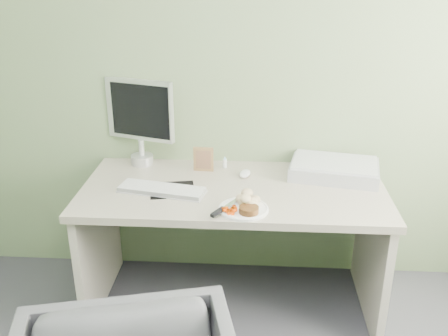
# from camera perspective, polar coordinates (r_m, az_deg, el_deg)

# --- Properties ---
(wall_back) EXTENTS (3.50, 0.00, 3.50)m
(wall_back) POSITION_cam_1_polar(r_m,az_deg,el_deg) (2.80, 1.54, 12.64)
(wall_back) COLOR #6C845D
(wall_back) RESTS_ON floor
(desk) EXTENTS (1.60, 0.75, 0.73)m
(desk) POSITION_cam_1_polar(r_m,az_deg,el_deg) (2.71, 1.05, -5.74)
(desk) COLOR #A89D8C
(desk) RESTS_ON floor
(plate) EXTENTS (0.24, 0.24, 0.01)m
(plate) POSITION_cam_1_polar(r_m,az_deg,el_deg) (2.40, 2.24, -4.71)
(plate) COLOR white
(plate) RESTS_ON desk
(steak) EXTENTS (0.12, 0.12, 0.03)m
(steak) POSITION_cam_1_polar(r_m,az_deg,el_deg) (2.35, 2.85, -4.79)
(steak) COLOR black
(steak) RESTS_ON plate
(potato_pile) EXTENTS (0.12, 0.09, 0.06)m
(potato_pile) POSITION_cam_1_polar(r_m,az_deg,el_deg) (2.41, 2.78, -3.64)
(potato_pile) COLOR tan
(potato_pile) RESTS_ON plate
(carrot_heap) EXTENTS (0.07, 0.07, 0.04)m
(carrot_heap) POSITION_cam_1_polar(r_m,az_deg,el_deg) (2.35, 0.66, -4.65)
(carrot_heap) COLOR #E94904
(carrot_heap) RESTS_ON plate
(steak_knife) EXTENTS (0.14, 0.22, 0.02)m
(steak_knife) POSITION_cam_1_polar(r_m,az_deg,el_deg) (2.36, -0.16, -4.71)
(steak_knife) COLOR silver
(steak_knife) RESTS_ON plate
(mousepad) EXTENTS (0.26, 0.24, 0.00)m
(mousepad) POSITION_cam_1_polar(r_m,az_deg,el_deg) (2.62, -5.91, -2.48)
(mousepad) COLOR black
(mousepad) RESTS_ON desk
(keyboard) EXTENTS (0.46, 0.22, 0.02)m
(keyboard) POSITION_cam_1_polar(r_m,az_deg,el_deg) (2.59, -7.13, -2.41)
(keyboard) COLOR white
(keyboard) RESTS_ON desk
(computer_mouse) EXTENTS (0.08, 0.11, 0.04)m
(computer_mouse) POSITION_cam_1_polar(r_m,az_deg,el_deg) (2.76, 2.42, -0.65)
(computer_mouse) COLOR white
(computer_mouse) RESTS_ON desk
(photo_frame) EXTENTS (0.11, 0.02, 0.14)m
(photo_frame) POSITION_cam_1_polar(r_m,az_deg,el_deg) (2.81, -2.37, 1.01)
(photo_frame) COLOR #906343
(photo_frame) RESTS_ON desk
(eyedrop_bottle) EXTENTS (0.02, 0.02, 0.07)m
(eyedrop_bottle) POSITION_cam_1_polar(r_m,az_deg,el_deg) (2.87, 0.10, 0.64)
(eyedrop_bottle) COLOR white
(eyedrop_bottle) RESTS_ON desk
(scanner) EXTENTS (0.53, 0.40, 0.07)m
(scanner) POSITION_cam_1_polar(r_m,az_deg,el_deg) (2.82, 12.47, -0.19)
(scanner) COLOR #A8AAAF
(scanner) RESTS_ON desk
(monitor) EXTENTS (0.41, 0.17, 0.50)m
(monitor) POSITION_cam_1_polar(r_m,az_deg,el_deg) (2.90, -9.57, 5.74)
(monitor) COLOR silver
(monitor) RESTS_ON desk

